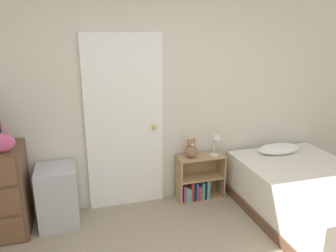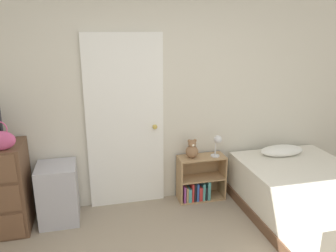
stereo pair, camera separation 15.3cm
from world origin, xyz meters
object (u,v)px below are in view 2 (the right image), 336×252
object	(u,v)px
bed	(312,199)
teddy_bear	(192,150)
desk_lamp	(217,142)
storage_bin	(58,193)
bookshelf	(198,183)

from	to	relation	value
bed	teddy_bear	bearing A→B (deg)	145.71
teddy_bear	bed	size ratio (longest dim) A/B	0.13
teddy_bear	bed	bearing A→B (deg)	-34.29
desk_lamp	bed	bearing A→B (deg)	-41.66
storage_bin	teddy_bear	xyz separation A→B (m)	(1.54, 0.09, 0.33)
bookshelf	bed	size ratio (longest dim) A/B	0.32
teddy_bear	bed	xyz separation A→B (m)	(1.12, -0.77, -0.38)
storage_bin	teddy_bear	world-z (taller)	teddy_bear
desk_lamp	bed	size ratio (longest dim) A/B	0.15
storage_bin	desk_lamp	distance (m)	1.89
bed	desk_lamp	bearing A→B (deg)	138.34
bookshelf	teddy_bear	distance (m)	0.45
teddy_bear	bed	distance (m)	1.41
bookshelf	bed	distance (m)	1.29
storage_bin	bookshelf	bearing A→B (deg)	3.23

